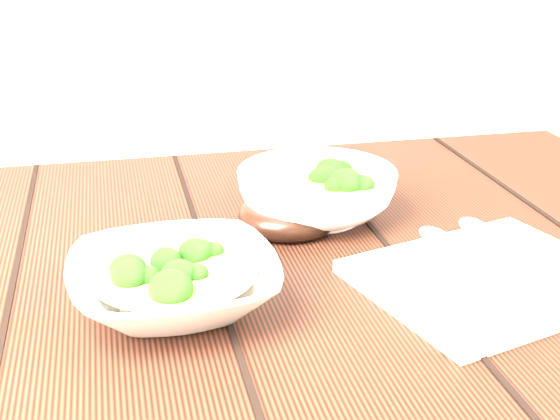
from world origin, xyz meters
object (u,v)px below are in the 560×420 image
soup_bowl_front (174,281)px  napkin (490,279)px  table (233,366)px  trivet (288,216)px  soup_bowl_back (317,192)px

soup_bowl_front → napkin: bearing=-4.8°
table → trivet: size_ratio=10.16×
table → napkin: (0.25, -0.09, 0.13)m
soup_bowl_front → trivet: bearing=47.6°
table → trivet: bearing=48.6°
table → soup_bowl_front: 0.17m
soup_bowl_front → table: bearing=46.3°
soup_bowl_back → trivet: (-0.04, -0.02, -0.02)m
table → soup_bowl_back: soup_bowl_back is taller
table → trivet: (0.08, 0.10, 0.13)m
soup_bowl_back → soup_bowl_front: bearing=-135.6°
soup_bowl_back → trivet: soup_bowl_back is taller
soup_bowl_back → trivet: bearing=-151.1°
table → napkin: size_ratio=4.91×
table → napkin: bearing=-20.8°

